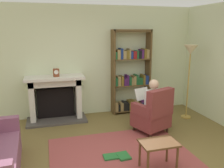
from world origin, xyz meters
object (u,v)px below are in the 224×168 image
floor_lamp (190,56)px  armchair_reading (153,113)px  fireplace (56,97)px  mantel_clock (56,73)px  bookshelf (131,75)px  seated_reader (150,103)px  side_table (158,146)px

floor_lamp → armchair_reading: bearing=-153.3°
fireplace → mantel_clock: 0.60m
bookshelf → armchair_reading: bearing=-90.3°
armchair_reading → seated_reader: 0.23m
bookshelf → seated_reader: size_ratio=1.87×
armchair_reading → side_table: (-0.51, -1.26, -0.04)m
bookshelf → armchair_reading: 1.47m
armchair_reading → seated_reader: seated_reader is taller
fireplace → floor_lamp: size_ratio=0.77×
bookshelf → seated_reader: 1.31m
floor_lamp → side_table: bearing=-132.4°
fireplace → armchair_reading: bearing=-34.9°
mantel_clock → side_table: (1.35, -2.49, -0.78)m
bookshelf → mantel_clock: bearing=-175.8°
fireplace → floor_lamp: 3.30m
side_table → seated_reader: bearing=71.0°
bookshelf → floor_lamp: 1.50m
bookshelf → side_table: bearing=-101.2°
bookshelf → armchair_reading: size_ratio=2.19×
seated_reader → armchair_reading: bearing=90.0°
mantel_clock → fireplace: bearing=111.6°
fireplace → floor_lamp: floor_lamp is taller
armchair_reading → seated_reader: bearing=-90.0°
floor_lamp → mantel_clock: bearing=168.1°
side_table → bookshelf: bearing=78.8°
side_table → floor_lamp: 2.75m
mantel_clock → bookshelf: 1.89m
fireplace → mantel_clock: (0.04, -0.10, 0.59)m
armchair_reading → floor_lamp: bearing=-174.6°
bookshelf → fireplace: bearing=-178.9°
mantel_clock → floor_lamp: 3.13m
bookshelf → floor_lamp: size_ratio=1.20×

